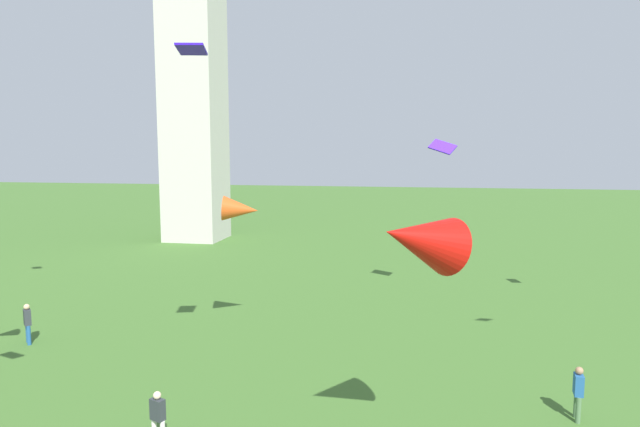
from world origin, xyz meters
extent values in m
cube|color=beige|center=(-14.78, 48.17, 21.34)|extent=(4.87, 4.87, 42.68)
cube|color=#2D3338|center=(-1.77, 13.93, 1.08)|extent=(0.48, 0.38, 0.61)
sphere|color=beige|center=(-1.77, 13.93, 1.50)|extent=(0.23, 0.23, 0.23)
cylinder|color=#235693|center=(-11.02, 20.55, 0.42)|extent=(0.16, 0.16, 0.85)
cylinder|color=#235693|center=(-11.29, 20.83, 0.42)|extent=(0.16, 0.16, 0.85)
cube|color=#2D3338|center=(-11.16, 20.69, 1.18)|extent=(0.51, 0.51, 0.67)
sphere|color=#D8AD84|center=(-11.16, 20.69, 1.64)|extent=(0.25, 0.25, 0.25)
cylinder|color=#51754C|center=(10.46, 17.80, 0.42)|extent=(0.16, 0.16, 0.83)
cylinder|color=#51754C|center=(10.42, 17.42, 0.42)|extent=(0.16, 0.16, 0.83)
cube|color=#235693|center=(10.44, 17.61, 1.16)|extent=(0.30, 0.47, 0.66)
sphere|color=#A37556|center=(10.44, 17.61, 1.61)|extent=(0.24, 0.24, 0.24)
cube|color=#5425EA|center=(6.60, 29.95, 8.51)|extent=(1.53, 1.14, 0.86)
cube|color=#2B0DCE|center=(-1.72, 16.93, 11.56)|extent=(1.16, 1.44, 0.19)
cone|color=red|center=(5.45, 12.85, 6.37)|extent=(2.67, 2.60, 1.90)
cone|color=#DC501C|center=(-2.22, 23.02, 5.80)|extent=(1.81, 1.43, 1.21)
camera|label=1|loc=(5.43, -0.04, 8.49)|focal=31.20mm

